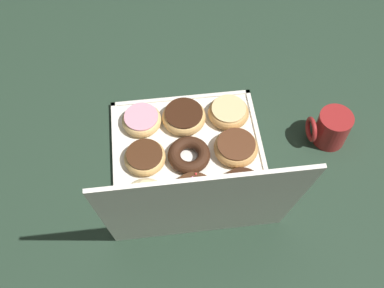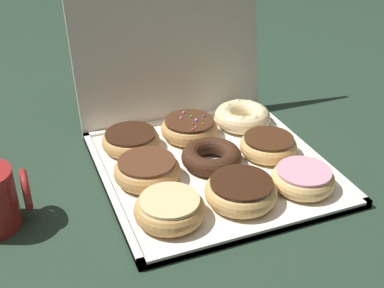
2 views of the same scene
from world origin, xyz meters
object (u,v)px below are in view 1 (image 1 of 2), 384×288
Objects in this scene: donut_box at (189,157)px; chocolate_frosted_donut_5 at (145,156)px; chocolate_cake_ring_donut_4 at (189,155)px; sprinkle_donut_7 at (196,193)px; coffee_mug at (331,128)px; glazed_ring_donut_0 at (229,112)px; chocolate_frosted_donut_3 at (236,148)px; pink_frosted_donut_2 at (142,120)px; cruller_donut_8 at (145,200)px; chocolate_frosted_donut_1 at (183,117)px; chocolate_frosted_donut_6 at (243,187)px.

donut_box is 0.12m from chocolate_frosted_donut_5.
chocolate_cake_ring_donut_4 is 0.11m from sprinkle_donut_7.
sprinkle_donut_7 is 0.40m from coffee_mug.
coffee_mug reaches higher than glazed_ring_donut_0.
chocolate_cake_ring_donut_4 is (0.13, 0.12, -0.00)m from glazed_ring_donut_0.
chocolate_frosted_donut_3 is at bearing 178.56° from chocolate_frosted_donut_5.
pink_frosted_donut_2 is 0.94× the size of sprinkle_donut_7.
cruller_donut_8 is at bearing 44.37° from chocolate_cake_ring_donut_4.
coffee_mug reaches higher than donut_box.
chocolate_frosted_donut_3 is 1.00× the size of cruller_donut_8.
pink_frosted_donut_2 reaches higher than chocolate_cake_ring_donut_4.
chocolate_cake_ring_donut_4 reaches higher than donut_box.
donut_box is 3.33× the size of chocolate_frosted_donut_1.
cruller_donut_8 reaches higher than chocolate_cake_ring_donut_4.
sprinkle_donut_7 is 1.06× the size of coffee_mug.
chocolate_frosted_donut_6 is (0.00, 0.23, -0.00)m from glazed_ring_donut_0.
chocolate_frosted_donut_6 is at bearing 88.49° from chocolate_frosted_donut_3.
pink_frosted_donut_2 is at bearing -2.11° from chocolate_frosted_donut_1.
chocolate_frosted_donut_5 is 0.17m from sprinkle_donut_7.
coffee_mug is at bearing 159.01° from glazed_ring_donut_0.
pink_frosted_donut_2 is 0.34m from chocolate_frosted_donut_6.
glazed_ring_donut_0 reaches higher than chocolate_cake_ring_donut_4.
sprinkle_donut_7 reaches higher than chocolate_frosted_donut_5.
chocolate_cake_ring_donut_4 is at bearing -87.43° from sprinkle_donut_7.
cruller_donut_8 reaches higher than donut_box.
sprinkle_donut_7 is at bearing -177.34° from cruller_donut_8.
glazed_ring_donut_0 is 0.97× the size of chocolate_frosted_donut_3.
cruller_donut_8 is 1.08× the size of coffee_mug.
pink_frosted_donut_2 is 0.96× the size of chocolate_frosted_donut_6.
sprinkle_donut_7 is (-0.01, 0.23, -0.00)m from chocolate_frosted_donut_1.
chocolate_frosted_donut_1 is at bearing -88.36° from sprinkle_donut_7.
donut_box is 0.17m from glazed_ring_donut_0.
chocolate_frosted_donut_1 is at bearing -14.28° from coffee_mug.
chocolate_frosted_donut_5 is at bearing -4.95° from chocolate_cake_ring_donut_4.
coffee_mug is (-0.50, -0.14, 0.02)m from cruller_donut_8.
coffee_mug is at bearing -152.62° from chocolate_frosted_donut_6.
coffee_mug is at bearing -160.25° from sprinkle_donut_7.
pink_frosted_donut_2 is 0.92× the size of chocolate_frosted_donut_3.
cruller_donut_8 is (0.12, 0.12, 0.00)m from chocolate_cake_ring_donut_4.
chocolate_frosted_donut_1 is at bearing -116.43° from cruller_donut_8.
chocolate_frosted_donut_1 is (0.13, 0.00, 0.00)m from glazed_ring_donut_0.
chocolate_frosted_donut_6 is at bearing 135.18° from pink_frosted_donut_2.
glazed_ring_donut_0 is at bearing -117.10° from sprinkle_donut_7.
glazed_ring_donut_0 is 0.24m from pink_frosted_donut_2.
glazed_ring_donut_0 is 0.26m from sprinkle_donut_7.
pink_frosted_donut_2 is 0.97× the size of chocolate_cake_ring_donut_4.
donut_box is 0.17m from pink_frosted_donut_2.
chocolate_frosted_donut_3 reaches higher than glazed_ring_donut_0.
chocolate_frosted_donut_5 is 0.50m from coffee_mug.
chocolate_frosted_donut_5 is (0.12, -0.00, 0.02)m from donut_box.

